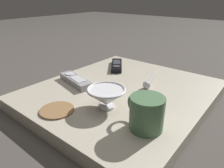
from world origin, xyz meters
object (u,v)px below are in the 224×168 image
at_px(cereal_bowl, 106,97).
at_px(tv_remote_far, 117,65).
at_px(teaspoon, 147,84).
at_px(drink_coaster, 57,110).
at_px(tv_remote_near, 76,80).
at_px(coffee_mug, 146,113).

xyz_separation_m(cereal_bowl, tv_remote_far, (-0.32, -0.21, -0.03)).
xyz_separation_m(teaspoon, drink_coaster, (0.32, -0.13, -0.01)).
distance_m(tv_remote_far, drink_coaster, 0.44).
bearing_deg(cereal_bowl, tv_remote_near, -107.02).
bearing_deg(cereal_bowl, teaspoon, 173.58).
distance_m(coffee_mug, tv_remote_near, 0.38).
height_order(tv_remote_near, drink_coaster, tv_remote_near).
xyz_separation_m(coffee_mug, tv_remote_far, (-0.34, -0.36, -0.04)).
distance_m(coffee_mug, teaspoon, 0.26).
bearing_deg(coffee_mug, tv_remote_far, -133.34).
distance_m(teaspoon, tv_remote_far, 0.26).
distance_m(teaspoon, tv_remote_near, 0.28).
xyz_separation_m(cereal_bowl, tv_remote_near, (-0.07, -0.22, -0.02)).
bearing_deg(teaspoon, cereal_bowl, -6.42).
bearing_deg(tv_remote_near, coffee_mug, 77.07).
bearing_deg(coffee_mug, teaspoon, -151.05).
distance_m(coffee_mug, drink_coaster, 0.27).
height_order(cereal_bowl, tv_remote_far, cereal_bowl).
bearing_deg(coffee_mug, drink_coaster, -69.78).
relative_size(cereal_bowl, coffee_mug, 1.01).
height_order(teaspoon, tv_remote_near, teaspoon).
bearing_deg(teaspoon, tv_remote_far, -115.46).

